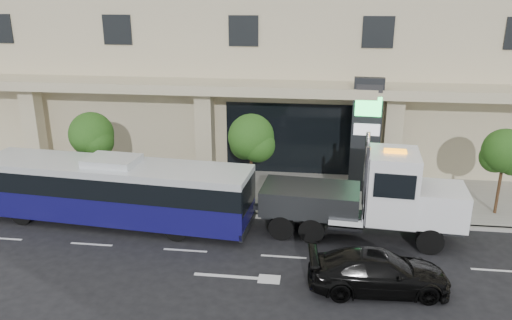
{
  "coord_description": "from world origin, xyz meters",
  "views": [
    {
      "loc": [
        1.16,
        -18.97,
        9.91
      ],
      "look_at": [
        -1.56,
        2.0,
        2.81
      ],
      "focal_mm": 35.0,
      "sensor_mm": 36.0,
      "label": 1
    }
  ],
  "objects_px": {
    "tow_truck": "(370,198)",
    "black_sedan": "(378,271)",
    "city_bus": "(115,190)",
    "signage_pylon": "(366,135)"
  },
  "relations": [
    {
      "from": "tow_truck",
      "to": "signage_pylon",
      "type": "bearing_deg",
      "value": 93.15
    },
    {
      "from": "city_bus",
      "to": "black_sedan",
      "type": "distance_m",
      "value": 11.9
    },
    {
      "from": "tow_truck",
      "to": "black_sedan",
      "type": "relative_size",
      "value": 1.95
    },
    {
      "from": "tow_truck",
      "to": "signage_pylon",
      "type": "distance_m",
      "value": 5.17
    },
    {
      "from": "city_bus",
      "to": "signage_pylon",
      "type": "height_order",
      "value": "signage_pylon"
    },
    {
      "from": "black_sedan",
      "to": "city_bus",
      "type": "bearing_deg",
      "value": 65.65
    },
    {
      "from": "city_bus",
      "to": "tow_truck",
      "type": "xyz_separation_m",
      "value": [
        11.16,
        0.08,
        0.19
      ]
    },
    {
      "from": "city_bus",
      "to": "signage_pylon",
      "type": "relative_size",
      "value": 2.13
    },
    {
      "from": "tow_truck",
      "to": "black_sedan",
      "type": "xyz_separation_m",
      "value": [
        0.01,
        -4.08,
        -1.07
      ]
    },
    {
      "from": "signage_pylon",
      "to": "tow_truck",
      "type": "bearing_deg",
      "value": -86.82
    }
  ]
}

